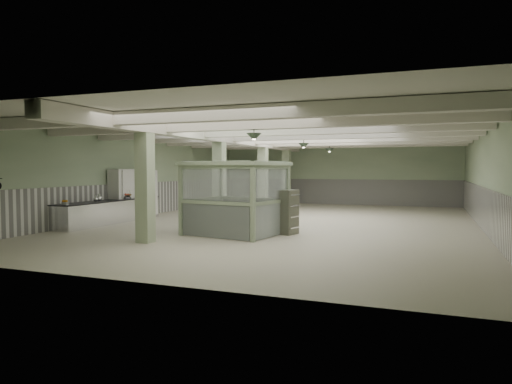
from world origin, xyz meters
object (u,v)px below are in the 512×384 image
(prep_counter, at_px, (110,211))
(guard_booth, at_px, (235,184))
(walkin_cooler, at_px, (131,195))
(filing_cabinet, at_px, (288,212))

(prep_counter, height_order, guard_booth, guard_booth)
(walkin_cooler, height_order, guard_booth, guard_booth)
(prep_counter, relative_size, walkin_cooler, 2.45)
(filing_cabinet, bearing_deg, guard_booth, -145.57)
(prep_counter, xyz_separation_m, walkin_cooler, (-0.08, 1.46, 0.56))
(guard_booth, distance_m, filing_cabinet, 1.95)
(guard_booth, height_order, filing_cabinet, guard_booth)
(walkin_cooler, height_order, filing_cabinet, walkin_cooler)
(filing_cabinet, bearing_deg, prep_counter, -168.93)
(guard_booth, bearing_deg, walkin_cooler, 166.91)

